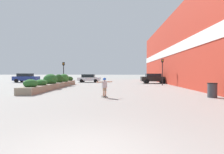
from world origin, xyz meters
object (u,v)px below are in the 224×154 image
at_px(car_center_right, 26,78).
at_px(car_rightmost, 220,78).
at_px(trash_bin, 212,90).
at_px(traffic_light_left, 64,69).
at_px(traffic_light_right, 162,68).
at_px(skateboard, 105,97).
at_px(car_center_left, 154,78).
at_px(car_leftmost, 89,78).
at_px(skateboarder, 105,85).

xyz_separation_m(car_center_right, car_rightmost, (32.35, -2.92, 0.00)).
bearing_deg(trash_bin, traffic_light_left, 140.77).
height_order(car_rightmost, traffic_light_right, traffic_light_right).
bearing_deg(traffic_light_left, car_center_right, 143.02).
relative_size(trash_bin, traffic_light_left, 0.32).
bearing_deg(traffic_light_left, skateboard, -60.70).
xyz_separation_m(car_rightmost, traffic_light_right, (-9.87, -3.81, 1.59)).
distance_m(car_center_left, traffic_light_right, 5.07).
distance_m(trash_bin, traffic_light_right, 11.69).
distance_m(car_center_right, car_rightmost, 32.48).
distance_m(car_leftmost, car_center_right, 11.22).
bearing_deg(car_center_right, skateboard, 40.00).
bearing_deg(skateboarder, skateboard, 150.69).
bearing_deg(traffic_light_right, car_center_left, 91.87).
height_order(car_leftmost, traffic_light_right, traffic_light_right).
distance_m(car_leftmost, traffic_light_right, 13.74).
bearing_deg(skateboarder, car_center_right, 100.70).
bearing_deg(skateboarder, trash_bin, -27.28).
bearing_deg(car_center_right, traffic_light_right, 73.33).
xyz_separation_m(car_center_left, car_rightmost, (10.03, -0.99, -0.00)).
height_order(skateboard, skateboarder, skateboarder).
xyz_separation_m(skateboard, car_center_right, (-15.53, 18.51, 0.77)).
xyz_separation_m(skateboarder, car_center_left, (6.78, 16.59, -0.03)).
bearing_deg(skateboard, car_center_right, 100.70).
xyz_separation_m(skateboard, car_rightmost, (16.81, 15.59, 0.77)).
bearing_deg(car_center_right, trash_bin, 51.62).
height_order(skateboard, traffic_light_right, traffic_light_right).
bearing_deg(skateboarder, car_leftmost, 73.33).
bearing_deg(skateboarder, car_center_left, 38.46).
xyz_separation_m(trash_bin, car_rightmost, (9.31, 15.33, 0.33)).
height_order(car_center_right, traffic_light_left, traffic_light_left).
xyz_separation_m(car_center_left, traffic_light_right, (0.16, -4.81, 1.59)).
distance_m(skateboard, car_center_left, 17.94).
distance_m(skateboard, skateboarder, 0.81).
xyz_separation_m(skateboard, trash_bin, (7.50, 0.26, 0.44)).
height_order(trash_bin, car_leftmost, car_leftmost).
relative_size(car_center_right, traffic_light_left, 1.32).
bearing_deg(traffic_light_left, traffic_light_right, -0.07).
bearing_deg(car_center_right, traffic_light_left, 53.02).
height_order(skateboard, trash_bin, trash_bin).
bearing_deg(car_rightmost, car_center_right, -95.15).
distance_m(car_center_right, traffic_light_left, 11.24).
distance_m(skateboard, car_rightmost, 22.94).
relative_size(trash_bin, car_center_right, 0.24).
distance_m(traffic_light_left, traffic_light_right, 13.56).
bearing_deg(skateboard, traffic_light_left, 89.99).
bearing_deg(trash_bin, car_leftmost, 121.75).
xyz_separation_m(traffic_light_left, traffic_light_right, (13.56, -0.02, 0.24)).
relative_size(car_center_left, car_center_right, 1.01).
bearing_deg(skateboarder, traffic_light_left, 89.99).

